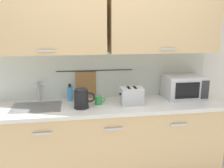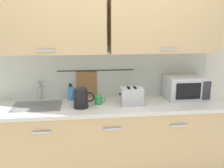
# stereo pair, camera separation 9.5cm
# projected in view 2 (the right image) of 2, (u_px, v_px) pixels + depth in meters

# --- Properties ---
(counter_unit) EXTENTS (2.53, 0.64, 0.90)m
(counter_unit) POSITION_uv_depth(u_px,v_px,m) (108.00, 141.00, 2.74)
(counter_unit) COLOR tan
(counter_unit) RESTS_ON ground
(back_wall_assembly) EXTENTS (3.70, 0.41, 2.50)m
(back_wall_assembly) POSITION_uv_depth(u_px,v_px,m) (107.00, 46.00, 2.72)
(back_wall_assembly) COLOR silver
(back_wall_assembly) RESTS_ON ground
(sink_faucet) EXTENTS (0.09, 0.17, 0.22)m
(sink_faucet) POSITION_uv_depth(u_px,v_px,m) (39.00, 89.00, 2.73)
(sink_faucet) COLOR #B2B5BA
(sink_faucet) RESTS_ON counter_unit
(microwave) EXTENTS (0.46, 0.35, 0.27)m
(microwave) POSITION_uv_depth(u_px,v_px,m) (185.00, 87.00, 2.82)
(microwave) COLOR silver
(microwave) RESTS_ON counter_unit
(electric_kettle) EXTENTS (0.23, 0.16, 0.21)m
(electric_kettle) POSITION_uv_depth(u_px,v_px,m) (81.00, 98.00, 2.50)
(electric_kettle) COLOR black
(electric_kettle) RESTS_ON counter_unit
(dish_soap_bottle) EXTENTS (0.06, 0.06, 0.20)m
(dish_soap_bottle) POSITION_uv_depth(u_px,v_px,m) (71.00, 93.00, 2.76)
(dish_soap_bottle) COLOR #3F8CD8
(dish_soap_bottle) RESTS_ON counter_unit
(mug_near_sink) EXTENTS (0.12, 0.08, 0.09)m
(mug_near_sink) POSITION_uv_depth(u_px,v_px,m) (78.00, 98.00, 2.69)
(mug_near_sink) COLOR silver
(mug_near_sink) RESTS_ON counter_unit
(toaster) EXTENTS (0.26, 0.17, 0.19)m
(toaster) POSITION_uv_depth(u_px,v_px,m) (132.00, 96.00, 2.60)
(toaster) COLOR #B7BABF
(toaster) RESTS_ON counter_unit
(mug_by_kettle) EXTENTS (0.12, 0.08, 0.09)m
(mug_by_kettle) POSITION_uv_depth(u_px,v_px,m) (98.00, 100.00, 2.62)
(mug_by_kettle) COLOR green
(mug_by_kettle) RESTS_ON counter_unit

